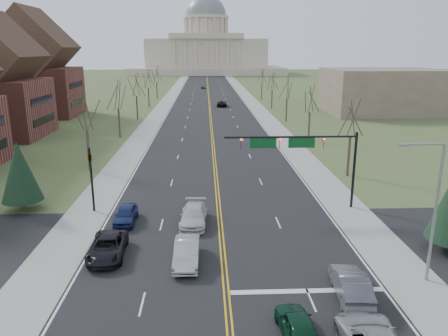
{
  "coord_description": "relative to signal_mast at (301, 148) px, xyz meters",
  "views": [
    {
      "loc": [
        -1.18,
        -24.72,
        14.44
      ],
      "look_at": [
        0.64,
        17.07,
        3.0
      ],
      "focal_mm": 35.0,
      "sensor_mm": 36.0,
      "label": 1
    }
  ],
  "objects": [
    {
      "name": "tree_r_2",
      "position": [
        8.05,
        50.5,
        0.79
      ],
      "size": [
        3.74,
        3.74,
        8.5
      ],
      "color": "#382E21",
      "rests_on": "ground"
    },
    {
      "name": "tree_l_2",
      "position": [
        -22.95,
        54.5,
        1.18
      ],
      "size": [
        3.96,
        3.96,
        9.0
      ],
      "color": "#382E21",
      "rests_on": "ground"
    },
    {
      "name": "tree_r_1",
      "position": [
        8.05,
        30.5,
        0.79
      ],
      "size": [
        3.74,
        3.74,
        8.5
      ],
      "color": "#382E21",
      "rests_on": "ground"
    },
    {
      "name": "ground",
      "position": [
        -7.45,
        -13.5,
        -5.76
      ],
      "size": [
        600.0,
        600.0,
        0.0
      ],
      "primitive_type": "plane",
      "color": "#475B2D",
      "rests_on": "ground"
    },
    {
      "name": "signal_mast",
      "position": [
        0.0,
        0.0,
        0.0
      ],
      "size": [
        12.12,
        0.44,
        7.2
      ],
      "color": "black",
      "rests_on": "ground"
    },
    {
      "name": "sidewalk_right",
      "position": [
        4.55,
        96.5,
        -5.75
      ],
      "size": [
        4.0,
        380.0,
        0.03
      ],
      "primitive_type": "cube",
      "color": "gray",
      "rests_on": "ground"
    },
    {
      "name": "tree_l_0",
      "position": [
        -22.95,
        14.5,
        1.18
      ],
      "size": [
        3.96,
        3.96,
        9.0
      ],
      "color": "#382E21",
      "rests_on": "ground"
    },
    {
      "name": "edge_line_right",
      "position": [
        2.35,
        96.5,
        -5.75
      ],
      "size": [
        0.15,
        380.0,
        0.01
      ],
      "primitive_type": "cube",
      "color": "silver",
      "rests_on": "road"
    },
    {
      "name": "tree_r_4",
      "position": [
        8.05,
        90.5,
        0.79
      ],
      "size": [
        3.74,
        3.74,
        8.5
      ],
      "color": "#382E21",
      "rests_on": "ground"
    },
    {
      "name": "car_sb_inner_lead",
      "position": [
        -10.01,
        -10.49,
        -4.95
      ],
      "size": [
        1.77,
        4.87,
        1.6
      ],
      "primitive_type": "imported",
      "rotation": [
        0.0,
        0.0,
        -0.02
      ],
      "color": "#A7AAAF",
      "rests_on": "road"
    },
    {
      "name": "tree_l_4",
      "position": [
        -22.95,
        94.5,
        1.18
      ],
      "size": [
        3.96,
        3.96,
        9.0
      ],
      "color": "#382E21",
      "rests_on": "ground"
    },
    {
      "name": "signal_left",
      "position": [
        -18.95,
        0.0,
        -2.05
      ],
      "size": [
        0.32,
        0.36,
        6.0
      ],
      "color": "black",
      "rests_on": "ground"
    },
    {
      "name": "car_nb_inner_lead",
      "position": [
        -4.0,
        -18.97,
        -5.02
      ],
      "size": [
        2.01,
        4.37,
        1.45
      ],
      "primitive_type": "imported",
      "rotation": [
        0.0,
        0.0,
        3.21
      ],
      "color": "#0B321F",
      "rests_on": "road"
    },
    {
      "name": "bldg_right_mass",
      "position": [
        32.55,
        62.5,
        -0.76
      ],
      "size": [
        25.0,
        20.0,
        10.0
      ],
      "primitive_type": "cube",
      "color": "brown",
      "rests_on": "ground"
    },
    {
      "name": "car_sb_outer_second",
      "position": [
        -15.53,
        -2.9,
        -5.02
      ],
      "size": [
        1.76,
        4.31,
        1.47
      ],
      "primitive_type": "imported",
      "rotation": [
        0.0,
        0.0,
        -0.01
      ],
      "color": "navy",
      "rests_on": "road"
    },
    {
      "name": "tree_r_3",
      "position": [
        8.05,
        70.5,
        0.79
      ],
      "size": [
        3.74,
        3.74,
        8.5
      ],
      "color": "#382E21",
      "rests_on": "ground"
    },
    {
      "name": "conifer_l",
      "position": [
        -25.45,
        0.5,
        -2.02
      ],
      "size": [
        3.64,
        3.64,
        6.5
      ],
      "color": "#382E21",
      "rests_on": "ground"
    },
    {
      "name": "tree_l_3",
      "position": [
        -22.95,
        74.5,
        1.18
      ],
      "size": [
        3.96,
        3.96,
        9.0
      ],
      "color": "#382E21",
      "rests_on": "ground"
    },
    {
      "name": "edge_line_left",
      "position": [
        -17.25,
        96.5,
        -5.75
      ],
      "size": [
        0.15,
        380.0,
        0.01
      ],
      "primitive_type": "cube",
      "color": "silver",
      "rests_on": "road"
    },
    {
      "name": "center_line",
      "position": [
        -7.45,
        96.5,
        -5.75
      ],
      "size": [
        0.42,
        380.0,
        0.01
      ],
      "primitive_type": "cube",
      "color": "gold",
      "rests_on": "road"
    },
    {
      "name": "cross_road",
      "position": [
        -7.45,
        -7.5,
        -5.76
      ],
      "size": [
        120.0,
        14.0,
        0.01
      ],
      "primitive_type": "cube",
      "color": "black",
      "rests_on": "ground"
    },
    {
      "name": "car_far_sb",
      "position": [
        -9.26,
        128.81,
        -5.06
      ],
      "size": [
        1.68,
        4.05,
        1.37
      ],
      "primitive_type": "imported",
      "rotation": [
        0.0,
        0.0,
        0.01
      ],
      "color": "#53555C",
      "rests_on": "road"
    },
    {
      "name": "tree_l_1",
      "position": [
        -22.95,
        34.5,
        1.18
      ],
      "size": [
        3.96,
        3.96,
        9.0
      ],
      "color": "#382E21",
      "rests_on": "ground"
    },
    {
      "name": "car_sb_inner_second",
      "position": [
        -9.7,
        -3.47,
        -4.97
      ],
      "size": [
        2.45,
        5.45,
        1.55
      ],
      "primitive_type": "imported",
      "rotation": [
        0.0,
        0.0,
        -0.05
      ],
      "color": "silver",
      "rests_on": "road"
    },
    {
      "name": "car_sb_outer_lead",
      "position": [
        -15.72,
        -9.27,
        -5.01
      ],
      "size": [
        2.67,
        5.39,
        1.47
      ],
      "primitive_type": "imported",
      "rotation": [
        0.0,
        0.0,
        0.04
      ],
      "color": "black",
      "rests_on": "road"
    },
    {
      "name": "sidewalk_left",
      "position": [
        -19.45,
        96.5,
        -5.75
      ],
      "size": [
        4.0,
        380.0,
        0.03
      ],
      "primitive_type": "cube",
      "color": "gray",
      "rests_on": "ground"
    },
    {
      "name": "capitol",
      "position": [
        -7.45,
        236.41,
        8.44
      ],
      "size": [
        90.0,
        60.0,
        50.0
      ],
      "color": "beige",
      "rests_on": "ground"
    },
    {
      "name": "road",
      "position": [
        -7.45,
        96.5,
        -5.76
      ],
      "size": [
        20.0,
        380.0,
        0.01
      ],
      "primitive_type": "cube",
      "color": "black",
      "rests_on": "ground"
    },
    {
      "name": "stop_bar",
      "position": [
        -2.45,
        -14.5,
        -5.75
      ],
      "size": [
        9.5,
        0.5,
        0.01
      ],
      "primitive_type": "cube",
      "color": "silver",
      "rests_on": "road"
    },
    {
      "name": "car_far_nb",
      "position": [
        -4.19,
        75.22,
        -5.0
      ],
      "size": [
        2.97,
        5.62,
        1.5
      ],
      "primitive_type": "imported",
      "rotation": [
        0.0,
        0.0,
        3.05
      ],
      "color": "black",
      "rests_on": "road"
    },
    {
      "name": "bldg_left_far",
      "position": [
        -45.44,
        60.5,
        3.78
      ],
      "size": [
        17.1,
        14.28,
        23.25
      ],
      "color": "brown",
      "rests_on": "ground"
    },
    {
      "name": "tree_r_0",
      "position": [
        8.05,
        10.5,
        0.79
      ],
      "size": [
        3.74,
        3.74,
        8.5
      ],
      "color": "#382E21",
      "rests_on": "ground"
    },
    {
      "name": "street_light",
      "position": [
        5.29,
        -13.5,
        -0.54
      ],
      "size": [
        2.9,
        0.25,
        9.07
      ],
      "color": "gray",
      "rests_on": "ground"
    },
    {
      "name": "car_nb_outer_lead",
      "position": [
        -0.01,
        -15.2,
        -4.93
      ],
      "size": [
        2.13,
        5.08,
        1.63
      ],
      "primitive_type": "imported",
      "rotation": [
        0.0,
        0.0,
        3.06
      ],
      "color": "#4E5156",
      "rests_on": "road"
    }
  ]
}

